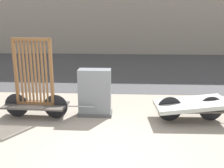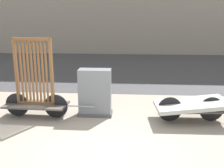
# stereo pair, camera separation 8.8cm
# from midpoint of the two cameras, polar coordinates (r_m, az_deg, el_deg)

# --- Properties ---
(ground_plane) EXTENTS (60.00, 60.00, 0.00)m
(ground_plane) POSITION_cam_midpoint_polar(r_m,az_deg,el_deg) (4.89, -1.01, -15.45)
(ground_plane) COLOR gray
(road_strip) EXTENTS (56.00, 9.21, 0.01)m
(road_strip) POSITION_cam_midpoint_polar(r_m,az_deg,el_deg) (12.97, 2.31, 3.67)
(road_strip) COLOR #424244
(road_strip) RESTS_ON ground_plane
(bike_cart_with_bedframe) EXTENTS (2.26, 0.73, 1.96)m
(bike_cart_with_bedframe) POSITION_cam_midpoint_polar(r_m,az_deg,el_deg) (6.67, -15.93, -1.57)
(bike_cart_with_bedframe) COLOR #4C4742
(bike_cart_with_bedframe) RESTS_ON ground_plane
(bike_cart_with_mattress) EXTENTS (2.33, 1.05, 0.59)m
(bike_cart_with_mattress) POSITION_cam_midpoint_polar(r_m,az_deg,el_deg) (6.53, 17.22, -4.52)
(bike_cart_with_mattress) COLOR #4C4742
(bike_cart_with_mattress) RESTS_ON ground_plane
(utility_cabinet) EXTENTS (0.86, 0.43, 1.19)m
(utility_cabinet) POSITION_cam_midpoint_polar(r_m,az_deg,el_deg) (6.58, -3.33, -2.22)
(utility_cabinet) COLOR #4C4C4C
(utility_cabinet) RESTS_ON ground_plane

